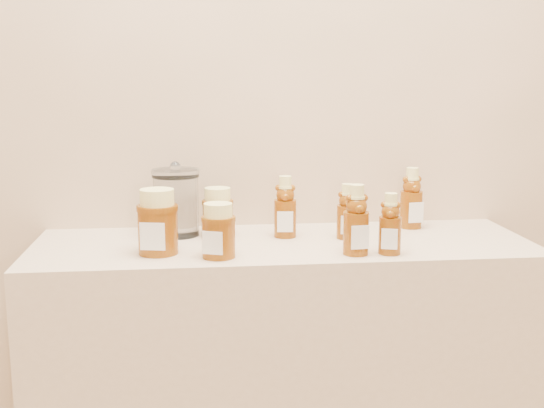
{
  "coord_description": "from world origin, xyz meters",
  "views": [
    {
      "loc": [
        -0.2,
        -0.04,
        1.3
      ],
      "look_at": [
        -0.03,
        1.52,
        1.0
      ],
      "focal_mm": 45.0,
      "sensor_mm": 36.0,
      "label": 1
    }
  ],
  "objects_px": {
    "bear_bottle_front_left": "(356,215)",
    "honey_jar_left": "(158,222)",
    "bear_bottle_back_left": "(285,203)",
    "glass_canister": "(176,200)"
  },
  "relations": [
    {
      "from": "bear_bottle_back_left",
      "to": "glass_canister",
      "type": "xyz_separation_m",
      "value": [
        -0.27,
        0.05,
        0.0
      ]
    },
    {
      "from": "bear_bottle_front_left",
      "to": "glass_canister",
      "type": "relative_size",
      "value": 0.99
    },
    {
      "from": "bear_bottle_back_left",
      "to": "bear_bottle_front_left",
      "type": "height_order",
      "value": "bear_bottle_front_left"
    },
    {
      "from": "bear_bottle_back_left",
      "to": "bear_bottle_front_left",
      "type": "bearing_deg",
      "value": -45.87
    },
    {
      "from": "glass_canister",
      "to": "bear_bottle_front_left",
      "type": "bearing_deg",
      "value": -29.59
    },
    {
      "from": "bear_bottle_back_left",
      "to": "glass_canister",
      "type": "height_order",
      "value": "glass_canister"
    },
    {
      "from": "bear_bottle_back_left",
      "to": "glass_canister",
      "type": "bearing_deg",
      "value": 177.84
    },
    {
      "from": "bear_bottle_back_left",
      "to": "honey_jar_left",
      "type": "bearing_deg",
      "value": -149.5
    },
    {
      "from": "bear_bottle_back_left",
      "to": "honey_jar_left",
      "type": "relative_size",
      "value": 1.17
    },
    {
      "from": "bear_bottle_front_left",
      "to": "honey_jar_left",
      "type": "distance_m",
      "value": 0.45
    }
  ]
}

